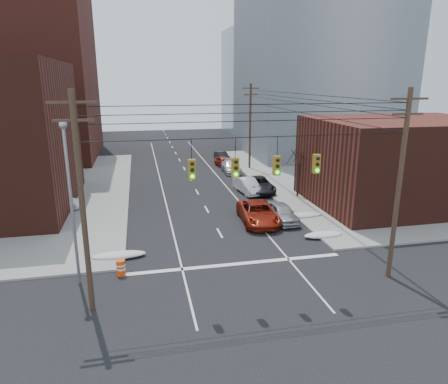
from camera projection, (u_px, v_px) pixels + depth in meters
name	position (u px, v px, depth m)	size (l,w,h in m)	color
ground	(269.00, 322.00, 19.41)	(160.00, 160.00, 0.00)	black
sidewalk_ne	(406.00, 173.00, 50.24)	(40.00, 40.00, 0.15)	gray
building_brick_tall	(0.00, 53.00, 55.75)	(24.00, 20.00, 30.00)	maroon
building_brick_far	(37.00, 107.00, 82.26)	(22.00, 18.00, 12.00)	#481E15
building_office	(317.00, 73.00, 61.90)	(22.00, 20.00, 25.00)	gray
building_glass	(274.00, 82.00, 87.19)	(20.00, 18.00, 22.00)	gray
building_storefront	(401.00, 162.00, 37.02)	(16.00, 12.00, 8.00)	#481E15
utility_pole_left	(82.00, 201.00, 18.97)	(2.20, 0.28, 11.00)	#473323
utility_pole_right	(399.00, 183.00, 22.38)	(2.20, 0.28, 11.00)	#473323
utility_pole_far	(250.00, 125.00, 51.58)	(2.20, 0.28, 11.00)	#473323
traffic_signals	(256.00, 165.00, 20.29)	(17.00, 0.42, 2.02)	black
street_light	(70.00, 191.00, 21.66)	(0.44, 0.44, 9.32)	gray
bare_tree	(298.00, 175.00, 39.55)	(2.09, 2.20, 4.93)	black
snow_nw	(119.00, 255.00, 26.34)	(3.50, 1.08, 0.42)	silver
snow_ne	(323.00, 235.00, 29.79)	(3.00, 1.08, 0.42)	silver
snow_east_far	(300.00, 216.00, 34.03)	(4.00, 1.08, 0.42)	silver
red_pickup	(258.00, 213.00, 32.84)	(2.74, 5.95, 1.65)	maroon
parked_car_a	(282.00, 213.00, 33.09)	(1.81, 4.49, 1.53)	#A8A9AD
parked_car_b	(248.00, 186.00, 41.47)	(1.62, 4.66, 1.53)	silver
parked_car_c	(259.00, 185.00, 41.90)	(2.58, 5.60, 1.56)	black
parked_car_d	(231.00, 167.00, 50.84)	(2.08, 5.11, 1.48)	silver
parked_car_e	(224.00, 162.00, 54.16)	(1.67, 4.14, 1.41)	maroon
parked_car_f	(222.00, 156.00, 58.28)	(1.39, 3.97, 1.31)	black
lot_car_a	(60.00, 202.00, 35.88)	(1.32, 3.78, 1.25)	silver
lot_car_b	(51.00, 186.00, 41.17)	(2.17, 4.71, 1.31)	#A9A9AD
lot_car_d	(17.00, 188.00, 40.26)	(1.79, 4.45, 1.52)	#ABABB0
construction_barrel	(121.00, 268.00, 23.96)	(0.57, 0.57, 0.96)	#F0470C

